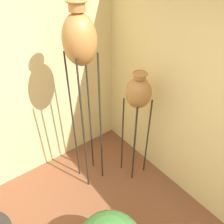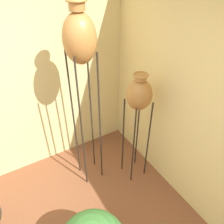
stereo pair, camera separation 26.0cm
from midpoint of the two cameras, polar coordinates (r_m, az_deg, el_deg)
name	(u,v)px [view 1 (the left image)]	position (r m, az deg, el deg)	size (l,w,h in m)	color
vase_stand_tall	(80,44)	(2.22, -11.88, 16.88)	(0.34, 0.34, 2.30)	#28231E
vase_stand_medium	(138,95)	(2.54, 4.00, 4.35)	(0.30, 0.30, 1.57)	#28231E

